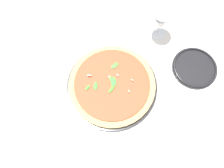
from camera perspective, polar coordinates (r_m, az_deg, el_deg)
name	(u,v)px	position (r m, az deg, el deg)	size (l,w,h in m)	color
ground_plane	(103,82)	(0.88, -2.49, 0.60)	(6.00, 6.00, 0.00)	silver
pizza_arugula_main	(112,85)	(0.86, 0.00, -0.29)	(0.36, 0.36, 0.05)	black
wine_glass	(161,19)	(0.93, 12.72, 16.34)	(0.09, 0.09, 0.14)	white
napkin	(61,156)	(0.84, -13.23, -17.83)	(0.13, 0.10, 0.01)	white
fork	(62,157)	(0.84, -12.83, -18.02)	(0.20, 0.07, 0.00)	silver
side_plate_white	(195,68)	(0.96, 20.80, 4.04)	(0.18, 0.18, 0.02)	black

